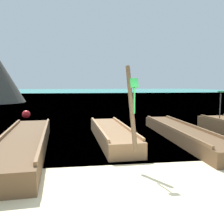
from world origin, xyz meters
The scene contains 6 objects.
ground centered at (0.00, 0.00, 0.00)m, with size 120.00×120.00×0.00m, color beige.
sea_water centered at (0.00, 61.88, 0.00)m, with size 120.00×120.00×0.00m, color #2DB29E.
longtail_boat_yellow_ribbon centered at (-2.94, 3.60, 0.28)m, with size 1.84×7.59×2.44m.
longtail_boat_green_ribbon centered at (0.13, 4.72, 0.28)m, with size 1.33×6.04×2.73m.
longtail_boat_red_ribbon centered at (2.94, 4.54, 0.25)m, with size 1.23×7.61×2.50m.
mooring_buoy_far centered at (-4.50, 11.84, 0.27)m, with size 0.53×0.53×0.53m.
Camera 1 is at (-1.22, -4.51, 2.20)m, focal length 38.99 mm.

